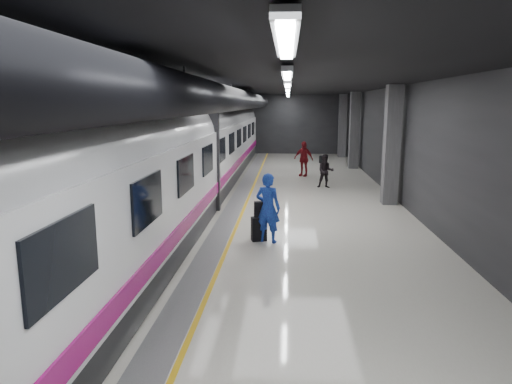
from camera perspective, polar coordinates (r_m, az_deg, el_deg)
name	(u,v)px	position (r m, az deg, el deg)	size (l,w,h in m)	color
ground	(269,214)	(16.03, 1.63, -2.74)	(40.00, 40.00, 0.00)	silver
platform_hall	(263,111)	(16.55, 0.83, 10.06)	(10.02, 40.02, 4.51)	black
train	(176,154)	(16.13, -9.97, 4.65)	(3.05, 38.00, 4.05)	black
traveler_main	(268,208)	(12.58, 1.50, -2.00)	(0.71, 0.47, 1.95)	blue
suitcase_main	(259,229)	(12.85, 0.37, -4.63)	(0.42, 0.26, 0.68)	black
shoulder_bag	(260,209)	(12.74, 0.51, -2.18)	(0.33, 0.18, 0.44)	black
traveler_far_a	(326,171)	(21.11, 8.69, 2.58)	(0.75, 0.58, 1.54)	black
traveler_far_b	(304,159)	(24.47, 5.96, 4.15)	(1.09, 0.45, 1.86)	maroon
suitcase_far	(322,159)	(30.05, 8.27, 4.05)	(0.34, 0.22, 0.50)	black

